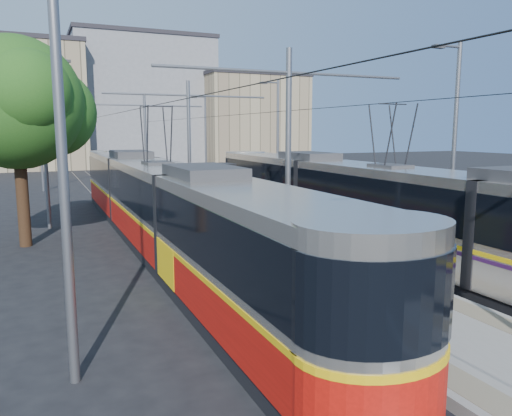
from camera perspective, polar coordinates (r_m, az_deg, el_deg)
name	(u,v)px	position (r m, az deg, el deg)	size (l,w,h in m)	color
ground	(463,353)	(11.66, 22.62, -15.04)	(160.00, 160.00, 0.00)	black
platform	(207,217)	(25.87, -5.62, -1.08)	(4.00, 50.00, 0.30)	gray
tactile_strip_left	(180,216)	(25.43, -8.73, -0.95)	(0.70, 50.00, 0.01)	gray
tactile_strip_right	(233,213)	(26.32, -2.63, -0.53)	(0.70, 50.00, 0.01)	gray
rails	(207,220)	(25.89, -5.62, -1.37)	(8.71, 70.00, 0.03)	gray
tram_left	(159,205)	(19.96, -11.06, 0.38)	(2.43, 29.16, 5.50)	black
tram_right	(388,207)	(18.55, 14.90, 0.09)	(2.43, 28.76, 5.50)	black
catenary	(225,132)	(22.79, -3.52, 8.67)	(9.20, 70.00, 7.00)	slate
street_lamps	(184,138)	(29.31, -8.22, 7.96)	(15.18, 38.22, 8.00)	slate
shelter	(225,187)	(25.90, -3.60, 2.38)	(1.02, 1.34, 2.63)	black
tree	(26,106)	(21.84, -24.84, 10.53)	(5.64, 5.21, 8.19)	#382314
building_left	(13,106)	(67.32, -26.02, 10.47)	(16.32, 12.24, 15.05)	tan
building_centre	(141,102)	(72.68, -13.01, 11.75)	(18.36, 14.28, 17.11)	gray
building_right	(250,119)	(70.96, -0.65, 10.11)	(14.28, 10.20, 12.29)	tan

